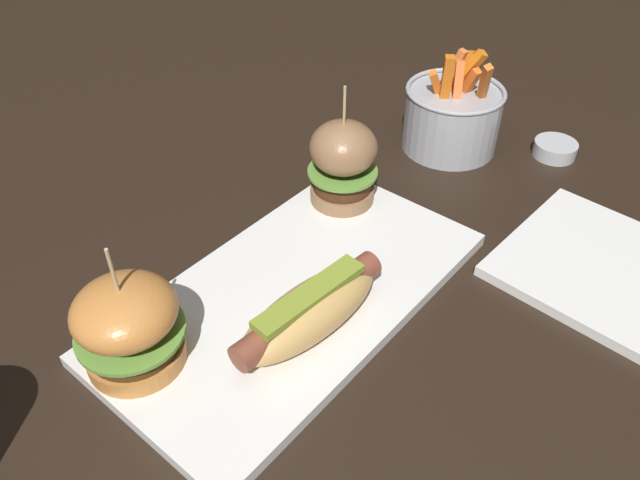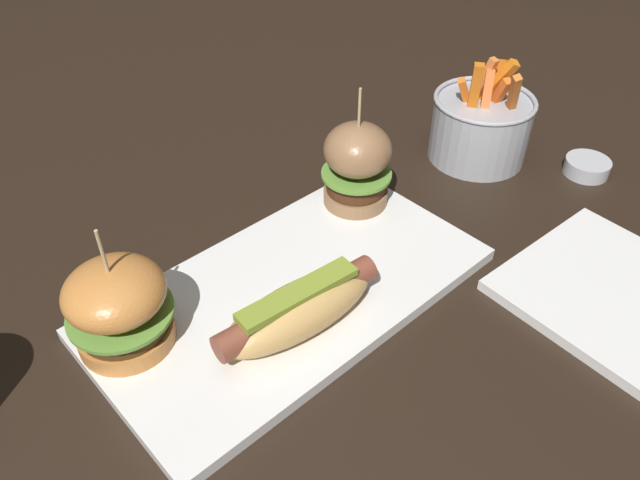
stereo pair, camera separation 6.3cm
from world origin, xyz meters
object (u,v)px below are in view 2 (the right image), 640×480
(sauce_ramekin, at_px, (587,166))
(side_plate, at_px, (614,294))
(hot_dog, at_px, (299,309))
(slider_left, at_px, (119,306))
(slider_right, at_px, (357,164))
(platter_main, at_px, (291,292))
(fries_bucket, at_px, (481,126))

(sauce_ramekin, height_order, side_plate, sauce_ramekin)
(sauce_ramekin, relative_size, side_plate, 0.29)
(hot_dog, xyz_separation_m, sauce_ramekin, (0.46, -0.04, -0.03))
(slider_left, xyz_separation_m, slider_right, (0.31, 0.01, 0.01))
(platter_main, relative_size, slider_left, 3.07)
(slider_right, bearing_deg, platter_main, -158.72)
(slider_right, bearing_deg, hot_dog, -149.94)
(slider_left, bearing_deg, slider_right, 1.71)
(platter_main, xyz_separation_m, fries_bucket, (0.36, 0.03, 0.04))
(slider_left, xyz_separation_m, fries_bucket, (0.52, -0.02, -0.01))
(platter_main, relative_size, slider_right, 2.74)
(platter_main, height_order, side_plate, platter_main)
(side_plate, bearing_deg, slider_right, 107.62)
(slider_left, relative_size, sauce_ramekin, 2.29)
(slider_left, height_order, sauce_ramekin, slider_left)
(side_plate, bearing_deg, hot_dog, 146.46)
(hot_dog, bearing_deg, fries_bucket, 11.63)
(side_plate, bearing_deg, platter_main, 137.13)
(hot_dog, distance_m, slider_right, 0.21)
(slider_right, xyz_separation_m, sauce_ramekin, (0.28, -0.15, -0.06))
(sauce_ramekin, xyz_separation_m, side_plate, (-0.19, -0.14, -0.00))
(slider_right, bearing_deg, side_plate, -72.38)
(platter_main, height_order, hot_dog, hot_dog)
(side_plate, bearing_deg, fries_bucket, 65.83)
(slider_right, bearing_deg, slider_left, -178.29)
(platter_main, height_order, slider_right, slider_right)
(side_plate, bearing_deg, sauce_ramekin, 35.93)
(slider_left, bearing_deg, fries_bucket, -1.75)
(hot_dog, bearing_deg, side_plate, -33.54)
(platter_main, height_order, sauce_ramekin, sauce_ramekin)
(slider_left, height_order, fries_bucket, slider_left)
(platter_main, bearing_deg, fries_bucket, 5.47)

